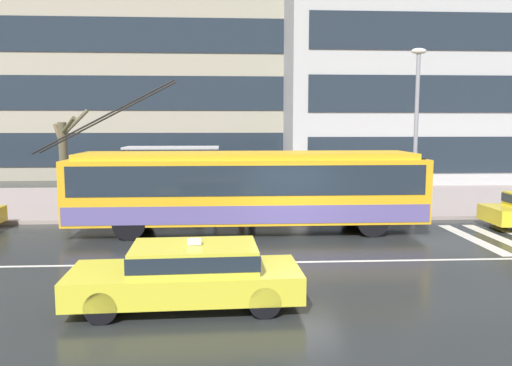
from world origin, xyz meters
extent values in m
plane|color=#222627|center=(0.00, 0.00, 0.00)|extent=(160.00, 160.00, 0.00)
cube|color=gray|center=(0.00, 9.46, 0.07)|extent=(80.00, 10.00, 0.14)
cube|color=beige|center=(5.87, 1.23, 0.00)|extent=(0.44, 4.40, 0.01)
cube|color=beige|center=(6.77, 1.23, 0.00)|extent=(0.44, 4.40, 0.01)
cube|color=silver|center=(0.00, -1.20, 0.00)|extent=(72.00, 0.14, 0.01)
cube|color=gold|center=(-1.33, 2.86, 1.47)|extent=(11.94, 2.58, 2.10)
cube|color=gold|center=(-1.33, 2.86, 2.62)|extent=(11.23, 2.33, 0.20)
cube|color=#1E2833|center=(-1.33, 2.86, 1.89)|extent=(11.47, 2.61, 0.97)
cube|color=#5D5392|center=(-1.33, 2.86, 0.79)|extent=(11.82, 2.61, 0.59)
cube|color=#1E2833|center=(4.59, 2.88, 1.89)|extent=(0.13, 2.24, 1.05)
cube|color=black|center=(4.44, 2.88, 2.42)|extent=(0.17, 1.93, 0.28)
cylinder|color=black|center=(-6.04, 3.20, 3.91)|extent=(4.66, 0.08, 2.44)
cylinder|color=black|center=(-6.03, 2.50, 3.91)|extent=(4.66, 0.08, 2.44)
cylinder|color=black|center=(2.72, 4.00, 0.52)|extent=(1.04, 0.30, 1.04)
cylinder|color=black|center=(2.73, 1.75, 0.52)|extent=(1.04, 0.30, 1.04)
cylinder|color=black|center=(-5.15, 3.97, 0.52)|extent=(1.04, 0.30, 1.04)
cylinder|color=black|center=(-5.15, 1.73, 0.52)|extent=(1.04, 0.30, 1.04)
cylinder|color=black|center=(7.92, 3.45, 0.31)|extent=(0.62, 0.20, 0.62)
cube|color=yellow|center=(-2.87, -4.34, 0.51)|extent=(4.67, 1.93, 0.55)
cube|color=yellow|center=(-2.69, -4.33, 1.02)|extent=(2.54, 1.60, 0.48)
cube|color=#1E2833|center=(-2.69, -4.33, 1.05)|extent=(2.59, 1.62, 0.31)
cube|color=silver|center=(-2.69, -4.33, 1.33)|extent=(0.29, 0.17, 0.12)
cylinder|color=black|center=(-4.37, -5.17, 0.31)|extent=(0.63, 0.22, 0.62)
cylinder|color=black|center=(-4.42, -3.62, 0.31)|extent=(0.63, 0.22, 0.62)
cylinder|color=black|center=(-1.33, -5.06, 0.31)|extent=(0.63, 0.22, 0.62)
cylinder|color=black|center=(-1.38, -3.50, 0.31)|extent=(0.63, 0.22, 0.62)
cylinder|color=gray|center=(-2.50, 5.60, 1.42)|extent=(0.08, 0.08, 2.56)
cylinder|color=gray|center=(-5.96, 5.60, 1.42)|extent=(0.08, 0.08, 2.56)
cylinder|color=gray|center=(-2.50, 6.83, 1.42)|extent=(0.08, 0.08, 2.56)
cylinder|color=gray|center=(-5.96, 6.83, 1.42)|extent=(0.08, 0.08, 2.56)
cube|color=#99ADB2|center=(-4.23, 6.83, 1.47)|extent=(3.29, 0.04, 2.05)
cube|color=#B2B2B7|center=(-4.23, 6.22, 2.74)|extent=(3.76, 1.53, 0.08)
cube|color=brown|center=(-4.23, 6.52, 0.59)|extent=(2.43, 0.36, 0.08)
cylinder|color=brown|center=(-1.39, 5.96, 0.57)|extent=(0.14, 0.14, 0.87)
cylinder|color=brown|center=(-1.50, 6.08, 0.57)|extent=(0.14, 0.14, 0.87)
cylinder|color=#3F415D|center=(-1.44, 6.02, 1.29)|extent=(0.51, 0.51, 0.58)
sphere|color=tan|center=(-1.44, 6.02, 1.69)|extent=(0.23, 0.23, 0.23)
cone|color=black|center=(-1.36, 5.94, 1.99)|extent=(1.45, 1.45, 0.29)
cylinder|color=#333333|center=(-1.36, 5.94, 1.47)|extent=(0.02, 0.02, 0.75)
cylinder|color=black|center=(-1.02, 7.26, 0.56)|extent=(0.14, 0.14, 0.84)
cylinder|color=black|center=(-0.90, 7.36, 0.56)|extent=(0.14, 0.14, 0.84)
cylinder|color=#282024|center=(-0.96, 7.31, 1.29)|extent=(0.51, 0.51, 0.63)
sphere|color=tan|center=(-0.96, 7.31, 1.71)|extent=(0.21, 0.21, 0.21)
cone|color=red|center=(-0.87, 7.39, 2.00)|extent=(1.51, 1.51, 0.30)
cylinder|color=#333333|center=(-0.87, 7.39, 1.46)|extent=(0.02, 0.02, 0.77)
cylinder|color=navy|center=(3.60, 5.02, 0.57)|extent=(0.14, 0.14, 0.86)
cylinder|color=navy|center=(3.57, 5.17, 0.57)|extent=(0.14, 0.14, 0.86)
cylinder|color=maroon|center=(3.59, 5.09, 1.31)|extent=(0.42, 0.42, 0.61)
sphere|color=tan|center=(3.59, 5.09, 1.72)|extent=(0.21, 0.21, 0.21)
cone|color=gold|center=(3.61, 4.98, 2.00)|extent=(1.31, 1.31, 0.28)
cylinder|color=#333333|center=(3.61, 4.98, 1.48)|extent=(0.02, 0.02, 0.75)
cylinder|color=gray|center=(5.49, 5.47, 3.26)|extent=(0.16, 0.16, 6.25)
ellipsoid|color=silver|center=(5.49, 5.47, 6.51)|extent=(0.60, 0.32, 0.24)
cylinder|color=brown|center=(-8.72, 6.82, 1.95)|extent=(0.34, 0.34, 3.62)
cylinder|color=#4F5032|center=(-8.33, 6.32, 3.62)|extent=(0.95, 1.15, 0.75)
cylinder|color=brown|center=(-8.26, 7.01, 3.73)|extent=(1.09, 0.57, 1.14)
cylinder|color=brown|center=(-9.02, 7.30, 3.15)|extent=(0.77, 1.13, 1.11)
cube|color=#1E2833|center=(-6.55, 19.24, 2.02)|extent=(23.07, 0.06, 2.20)
cube|color=#1E2833|center=(-6.55, 19.24, 5.69)|extent=(23.07, 0.06, 2.20)
cube|color=#1E2833|center=(-6.55, 19.24, 9.35)|extent=(23.07, 0.06, 2.20)
cube|color=#ADAFAE|center=(15.69, 21.64, 12.18)|extent=(27.94, 14.78, 24.37)
camera|label=1|loc=(-2.03, -14.34, 3.67)|focal=35.55mm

